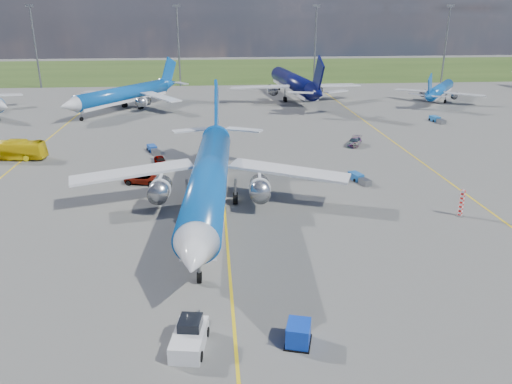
{
  "coord_description": "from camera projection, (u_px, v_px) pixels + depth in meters",
  "views": [
    {
      "loc": [
        -1.15,
        -40.82,
        21.68
      ],
      "look_at": [
        3.14,
        6.81,
        4.0
      ],
      "focal_mm": 35.0,
      "sensor_mm": 36.0,
      "label": 1
    }
  ],
  "objects": [
    {
      "name": "ground",
      "position": [
        229.0,
        259.0,
        45.75
      ],
      "size": [
        400.0,
        400.0,
        0.0
      ],
      "primitive_type": "plane",
      "color": "#51514E",
      "rests_on": "ground"
    },
    {
      "name": "grass_strip",
      "position": [
        213.0,
        70.0,
        185.88
      ],
      "size": [
        400.0,
        80.0,
        0.01
      ],
      "primitive_type": "cube",
      "color": "#2D4719",
      "rests_on": "ground"
    },
    {
      "name": "taxiway_lines",
      "position": [
        222.0,
        169.0,
        71.64
      ],
      "size": [
        60.25,
        160.0,
        0.02
      ],
      "color": "yellow",
      "rests_on": "ground"
    },
    {
      "name": "floodlight_masts",
      "position": [
        248.0,
        41.0,
        145.0
      ],
      "size": [
        202.2,
        0.5,
        22.7
      ],
      "color": "slate",
      "rests_on": "ground"
    },
    {
      "name": "warning_post",
      "position": [
        461.0,
        203.0,
        54.89
      ],
      "size": [
        0.5,
        0.5,
        3.0
      ],
      "primitive_type": "cylinder",
      "color": "red",
      "rests_on": "ground"
    },
    {
      "name": "bg_jet_nnw",
      "position": [
        125.0,
        110.0,
        112.54
      ],
      "size": [
        45.92,
        48.57,
        10.14
      ],
      "primitive_type": null,
      "rotation": [
        0.0,
        0.0,
        -0.58
      ],
      "color": "#0C50A8",
      "rests_on": "ground"
    },
    {
      "name": "bg_jet_n",
      "position": [
        293.0,
        99.0,
        126.16
      ],
      "size": [
        39.56,
        49.39,
        12.08
      ],
      "primitive_type": null,
      "rotation": [
        0.0,
        0.0,
        3.24
      ],
      "color": "#060A39",
      "rests_on": "ground"
    },
    {
      "name": "bg_jet_ne",
      "position": [
        439.0,
        101.0,
        123.81
      ],
      "size": [
        36.17,
        37.92,
        7.91
      ],
      "primitive_type": null,
      "rotation": [
        0.0,
        0.0,
        2.53
      ],
      "color": "#0C50A8",
      "rests_on": "ground"
    },
    {
      "name": "main_airliner",
      "position": [
        210.0,
        213.0,
        56.11
      ],
      "size": [
        37.36,
        47.46,
        11.88
      ],
      "primitive_type": null,
      "rotation": [
        0.0,
        0.0,
        -0.06
      ],
      "color": "#0C50A8",
      "rests_on": "ground"
    },
    {
      "name": "pushback_tug",
      "position": [
        190.0,
        337.0,
        33.76
      ],
      "size": [
        2.68,
        5.68,
        1.89
      ],
      "rotation": [
        0.0,
        0.0,
        -0.16
      ],
      "color": "silver",
      "rests_on": "ground"
    },
    {
      "name": "uld_container",
      "position": [
        298.0,
        334.0,
        34.07
      ],
      "size": [
        2.04,
        2.3,
        1.56
      ],
      "primitive_type": "cube",
      "rotation": [
        0.0,
        0.0,
        -0.28
      ],
      "color": "#0D36BB",
      "rests_on": "ground"
    },
    {
      "name": "apron_bus",
      "position": [
        10.0,
        150.0,
        75.53
      ],
      "size": [
        10.82,
        3.53,
        2.96
      ],
      "primitive_type": "imported",
      "rotation": [
        0.0,
        0.0,
        1.47
      ],
      "color": "yellow",
      "rests_on": "ground"
    },
    {
      "name": "service_car_a",
      "position": [
        160.0,
        161.0,
        73.03
      ],
      "size": [
        2.41,
        4.09,
        1.31
      ],
      "primitive_type": "imported",
      "rotation": [
        0.0,
        0.0,
        0.24
      ],
      "color": "#999999",
      "rests_on": "ground"
    },
    {
      "name": "service_car_b",
      "position": [
        143.0,
        179.0,
        65.34
      ],
      "size": [
        5.08,
        3.05,
        1.32
      ],
      "primitive_type": "imported",
      "rotation": [
        0.0,
        0.0,
        1.38
      ],
      "color": "#999999",
      "rests_on": "ground"
    },
    {
      "name": "service_car_c",
      "position": [
        354.0,
        142.0,
        83.4
      ],
      "size": [
        3.78,
        4.94,
        1.33
      ],
      "primitive_type": "imported",
      "rotation": [
        0.0,
        0.0,
        -0.48
      ],
      "color": "#999999",
      "rests_on": "ground"
    },
    {
      "name": "baggage_tug_w",
      "position": [
        359.0,
        178.0,
        66.19
      ],
      "size": [
        2.29,
        4.34,
        0.94
      ],
      "rotation": [
        0.0,
        0.0,
        0.3
      ],
      "color": "#1B57A6",
      "rests_on": "ground"
    },
    {
      "name": "baggage_tug_c",
      "position": [
        153.0,
        149.0,
        79.64
      ],
      "size": [
        2.49,
        4.38,
        0.95
      ],
      "rotation": [
        0.0,
        0.0,
        0.34
      ],
      "color": "#1A449C",
      "rests_on": "ground"
    },
    {
      "name": "baggage_tug_e",
      "position": [
        437.0,
        120.0,
        100.81
      ],
      "size": [
        1.8,
        4.67,
        1.02
      ],
      "rotation": [
        0.0,
        0.0,
        0.13
      ],
      "color": "#1B5FA7",
      "rests_on": "ground"
    }
  ]
}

